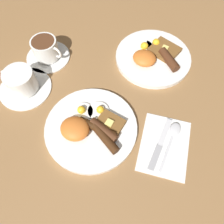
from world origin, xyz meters
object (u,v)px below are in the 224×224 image
(teacup_far, at_px, (46,51))
(teacup_near, at_px, (22,83))
(breakfast_plate_far, at_px, (153,56))
(spoon, at_px, (173,135))
(breakfast_plate_near, at_px, (91,128))
(knife, at_px, (159,146))

(teacup_far, bearing_deg, teacup_near, -91.74)
(breakfast_plate_far, xyz_separation_m, spoon, (0.13, -0.25, -0.01))
(breakfast_plate_near, bearing_deg, breakfast_plate_far, 74.45)
(teacup_near, xyz_separation_m, teacup_far, (0.00, 0.14, -0.00))
(teacup_far, xyz_separation_m, spoon, (0.47, -0.13, -0.02))
(teacup_near, bearing_deg, breakfast_plate_far, 37.91)
(breakfast_plate_near, distance_m, spoon, 0.23)
(breakfast_plate_far, height_order, teacup_far, teacup_far)
(spoon, bearing_deg, teacup_near, 95.05)
(breakfast_plate_far, bearing_deg, teacup_far, -159.86)
(breakfast_plate_far, bearing_deg, breakfast_plate_near, -105.55)
(breakfast_plate_far, height_order, spoon, breakfast_plate_far)
(knife, xyz_separation_m, spoon, (0.03, 0.05, 0.00))
(breakfast_plate_far, distance_m, knife, 0.32)
(teacup_far, distance_m, knife, 0.48)
(breakfast_plate_near, xyz_separation_m, teacup_far, (-0.25, 0.20, 0.02))
(breakfast_plate_far, xyz_separation_m, knife, (0.11, -0.30, -0.01))
(teacup_near, distance_m, knife, 0.45)
(breakfast_plate_far, bearing_deg, spoon, -62.31)
(breakfast_plate_near, relative_size, breakfast_plate_far, 1.03)
(knife, distance_m, spoon, 0.05)
(teacup_far, distance_m, spoon, 0.49)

